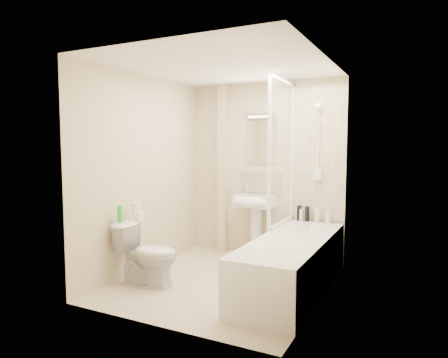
% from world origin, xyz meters
% --- Properties ---
extents(floor, '(2.50, 2.50, 0.00)m').
position_xyz_m(floor, '(0.00, 0.00, 0.00)').
color(floor, beige).
rests_on(floor, ground).
extents(wall_back, '(2.20, 0.02, 2.40)m').
position_xyz_m(wall_back, '(0.00, 1.25, 1.20)').
color(wall_back, beige).
rests_on(wall_back, ground).
extents(wall_left, '(0.02, 2.50, 2.40)m').
position_xyz_m(wall_left, '(-1.10, 0.00, 1.20)').
color(wall_left, beige).
rests_on(wall_left, ground).
extents(wall_right, '(0.02, 2.50, 2.40)m').
position_xyz_m(wall_right, '(1.10, 0.00, 1.20)').
color(wall_right, beige).
rests_on(wall_right, ground).
extents(ceiling, '(2.20, 2.50, 0.02)m').
position_xyz_m(ceiling, '(0.00, 0.00, 2.40)').
color(ceiling, white).
rests_on(ceiling, wall_back).
extents(tile_back, '(0.70, 0.01, 1.75)m').
position_xyz_m(tile_back, '(0.75, 1.24, 1.42)').
color(tile_back, beige).
rests_on(tile_back, wall_back).
extents(tile_right, '(0.01, 2.10, 1.75)m').
position_xyz_m(tile_right, '(1.09, 0.14, 1.42)').
color(tile_right, beige).
rests_on(tile_right, wall_right).
extents(pipe_boxing, '(0.12, 0.12, 2.40)m').
position_xyz_m(pipe_boxing, '(-0.62, 1.19, 1.20)').
color(pipe_boxing, beige).
rests_on(pipe_boxing, ground).
extents(splashback, '(0.60, 0.02, 0.30)m').
position_xyz_m(splashback, '(-0.05, 1.24, 1.03)').
color(splashback, beige).
rests_on(splashback, wall_back).
extents(mirror, '(0.46, 0.01, 0.60)m').
position_xyz_m(mirror, '(-0.05, 1.24, 1.58)').
color(mirror, white).
rests_on(mirror, wall_back).
extents(strip_light, '(0.42, 0.07, 0.07)m').
position_xyz_m(strip_light, '(-0.05, 1.22, 1.95)').
color(strip_light, silver).
rests_on(strip_light, wall_back).
extents(bathtub, '(0.70, 2.10, 0.55)m').
position_xyz_m(bathtub, '(0.75, 0.14, 0.29)').
color(bathtub, white).
rests_on(bathtub, ground).
extents(shower_screen, '(0.04, 0.92, 1.80)m').
position_xyz_m(shower_screen, '(0.40, 0.80, 1.45)').
color(shower_screen, white).
rests_on(shower_screen, bathtub).
extents(shower_fixture, '(0.10, 0.16, 0.99)m').
position_xyz_m(shower_fixture, '(0.75, 1.19, 1.55)').
color(shower_fixture, white).
rests_on(shower_fixture, wall_back).
extents(pedestal_sink, '(0.51, 0.48, 0.99)m').
position_xyz_m(pedestal_sink, '(-0.05, 1.01, 0.70)').
color(pedestal_sink, white).
rests_on(pedestal_sink, ground).
extents(bottle_black_a, '(0.06, 0.06, 0.20)m').
position_xyz_m(bottle_black_a, '(0.53, 1.16, 0.65)').
color(bottle_black_a, black).
rests_on(bottle_black_a, bathtub).
extents(bottle_white_a, '(0.06, 0.06, 0.16)m').
position_xyz_m(bottle_white_a, '(0.55, 1.16, 0.63)').
color(bottle_white_a, silver).
rests_on(bottle_white_a, bathtub).
extents(bottle_black_b, '(0.06, 0.06, 0.20)m').
position_xyz_m(bottle_black_b, '(0.64, 1.16, 0.65)').
color(bottle_black_b, black).
rests_on(bottle_black_b, bathtub).
extents(bottle_cream, '(0.06, 0.06, 0.17)m').
position_xyz_m(bottle_cream, '(0.77, 1.16, 0.64)').
color(bottle_cream, '#F4EABC').
rests_on(bottle_cream, bathtub).
extents(bottle_white_b, '(0.06, 0.06, 0.16)m').
position_xyz_m(bottle_white_b, '(0.91, 1.16, 0.63)').
color(bottle_white_b, white).
rests_on(bottle_white_b, bathtub).
extents(toilet, '(0.56, 0.78, 0.70)m').
position_xyz_m(toilet, '(-0.72, -0.45, 0.35)').
color(toilet, white).
rests_on(toilet, ground).
extents(toilet_roll_lower, '(0.12, 0.12, 0.09)m').
position_xyz_m(toilet_roll_lower, '(-0.93, -0.34, 0.74)').
color(toilet_roll_lower, white).
rests_on(toilet_roll_lower, toilet).
extents(toilet_roll_upper, '(0.10, 0.10, 0.10)m').
position_xyz_m(toilet_roll_upper, '(-0.96, -0.35, 0.84)').
color(toilet_roll_upper, white).
rests_on(toilet_roll_upper, toilet_roll_lower).
extents(green_bottle, '(0.05, 0.05, 0.19)m').
position_xyz_m(green_bottle, '(-0.99, -0.59, 0.79)').
color(green_bottle, green).
rests_on(green_bottle, toilet).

